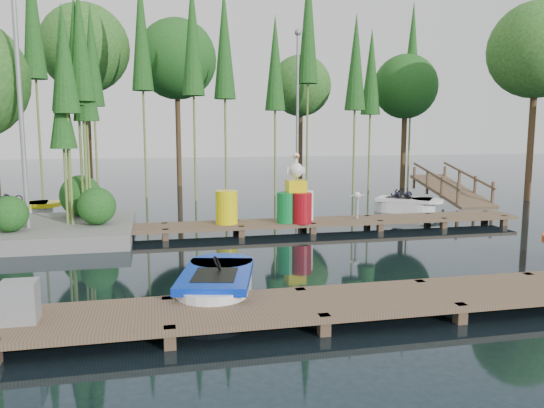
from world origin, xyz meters
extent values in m
plane|color=#1A2831|center=(0.00, 0.00, 0.00)|extent=(90.00, 90.00, 0.00)
cube|color=brown|center=(0.00, -4.50, 0.25)|extent=(18.00, 1.50, 0.10)
cube|color=brown|center=(-4.30, -3.87, 0.05)|extent=(0.16, 0.16, 0.50)
cube|color=brown|center=(-2.15, -5.13, 0.05)|extent=(0.16, 0.16, 0.50)
cube|color=brown|center=(-2.15, -3.87, 0.05)|extent=(0.16, 0.16, 0.50)
cube|color=brown|center=(0.00, -5.13, 0.05)|extent=(0.16, 0.16, 0.50)
cube|color=brown|center=(0.00, -3.87, 0.05)|extent=(0.16, 0.16, 0.50)
cube|color=brown|center=(2.15, -5.13, 0.05)|extent=(0.16, 0.16, 0.50)
cube|color=brown|center=(2.15, -3.87, 0.05)|extent=(0.16, 0.16, 0.50)
cube|color=brown|center=(4.30, -3.87, 0.05)|extent=(0.16, 0.16, 0.50)
cube|color=brown|center=(1.00, 2.50, 0.25)|extent=(15.00, 1.20, 0.10)
cube|color=brown|center=(-6.10, 2.98, 0.05)|extent=(0.16, 0.16, 0.50)
cube|color=brown|center=(-4.07, 2.02, 0.05)|extent=(0.16, 0.16, 0.50)
cube|color=brown|center=(-4.07, 2.98, 0.05)|extent=(0.16, 0.16, 0.50)
cube|color=brown|center=(-2.04, 2.02, 0.05)|extent=(0.16, 0.16, 0.50)
cube|color=brown|center=(-2.04, 2.98, 0.05)|extent=(0.16, 0.16, 0.50)
cube|color=brown|center=(-0.01, 2.02, 0.05)|extent=(0.16, 0.16, 0.50)
cube|color=brown|center=(-0.01, 2.98, 0.05)|extent=(0.16, 0.16, 0.50)
cube|color=brown|center=(2.01, 2.02, 0.05)|extent=(0.16, 0.16, 0.50)
cube|color=brown|center=(2.01, 2.98, 0.05)|extent=(0.16, 0.16, 0.50)
cube|color=brown|center=(4.04, 2.02, 0.05)|extent=(0.16, 0.16, 0.50)
cube|color=brown|center=(4.04, 2.98, 0.05)|extent=(0.16, 0.16, 0.50)
cube|color=brown|center=(6.07, 2.02, 0.05)|extent=(0.16, 0.16, 0.50)
cube|color=brown|center=(6.07, 2.98, 0.05)|extent=(0.16, 0.16, 0.50)
cube|color=brown|center=(8.10, 2.02, 0.05)|extent=(0.16, 0.16, 0.50)
cube|color=brown|center=(8.10, 2.98, 0.05)|extent=(0.16, 0.16, 0.50)
cube|color=slate|center=(-6.00, 3.00, 0.18)|extent=(6.20, 4.20, 0.42)
sphere|color=#225B1E|center=(-5.80, 2.00, 0.84)|extent=(0.90, 0.90, 0.90)
sphere|color=#225B1E|center=(-4.40, 4.20, 0.99)|extent=(1.20, 1.20, 1.20)
sphere|color=#225B1E|center=(-3.80, 2.60, 0.89)|extent=(1.00, 1.00, 1.00)
cylinder|color=olive|center=(-4.25, 3.56, 2.97)|extent=(0.07, 0.07, 5.93)
cone|color=#225B1E|center=(-4.25, 3.56, 5.04)|extent=(0.70, 0.70, 2.97)
cylinder|color=olive|center=(-4.57, 3.40, 2.83)|extent=(0.07, 0.07, 5.66)
cone|color=#225B1E|center=(-4.57, 3.40, 4.81)|extent=(0.70, 0.70, 2.83)
cylinder|color=olive|center=(-4.07, 3.59, 2.61)|extent=(0.07, 0.07, 5.22)
cone|color=#225B1E|center=(-4.07, 3.59, 4.44)|extent=(0.70, 0.70, 2.61)
cylinder|color=olive|center=(-4.44, 2.78, 2.76)|extent=(0.07, 0.07, 5.53)
cone|color=#225B1E|center=(-4.44, 2.78, 4.70)|extent=(0.70, 0.70, 2.76)
cylinder|color=olive|center=(-4.59, 2.90, 2.01)|extent=(0.07, 0.07, 4.01)
cone|color=#225B1E|center=(-4.59, 2.90, 3.41)|extent=(0.70, 0.70, 2.01)
cylinder|color=olive|center=(-4.13, 3.45, 3.05)|extent=(0.07, 0.07, 6.11)
cone|color=#225B1E|center=(-4.13, 3.45, 5.19)|extent=(0.70, 0.70, 3.05)
cylinder|color=#48331E|center=(12.74, 6.90, 3.03)|extent=(0.26, 0.26, 6.06)
sphere|color=#366F27|center=(12.74, 6.90, 6.06)|extent=(3.81, 3.81, 3.81)
cylinder|color=#48331E|center=(9.99, 12.65, 2.51)|extent=(0.26, 0.26, 5.02)
sphere|color=#225B1E|center=(9.99, 12.65, 5.02)|extent=(3.16, 3.16, 3.16)
cylinder|color=#48331E|center=(5.74, 16.70, 2.65)|extent=(0.26, 0.26, 5.31)
sphere|color=#366F27|center=(5.74, 16.70, 5.31)|extent=(3.34, 3.34, 3.34)
cylinder|color=#48331E|center=(-1.00, 16.03, 3.23)|extent=(0.26, 0.26, 6.46)
sphere|color=#225B1E|center=(-1.00, 16.03, 6.46)|extent=(4.06, 4.06, 4.06)
cylinder|color=#48331E|center=(-5.41, 16.00, 3.43)|extent=(0.26, 0.26, 6.85)
sphere|color=#366F27|center=(-5.41, 16.00, 6.85)|extent=(4.31, 4.31, 4.31)
cylinder|color=olive|center=(-6.71, 10.82, 4.83)|extent=(0.09, 0.09, 9.66)
cone|color=#225B1E|center=(-6.71, 10.82, 7.54)|extent=(0.90, 0.90, 5.31)
cylinder|color=olive|center=(-4.68, 11.83, 3.85)|extent=(0.09, 0.09, 7.69)
cone|color=#225B1E|center=(-4.68, 11.83, 6.00)|extent=(0.90, 0.90, 4.23)
cylinder|color=olive|center=(-2.63, 11.48, 4.49)|extent=(0.09, 0.09, 8.99)
cone|color=#225B1E|center=(-2.63, 11.48, 7.01)|extent=(0.90, 0.90, 4.94)
cylinder|color=olive|center=(-0.63, 9.87, 4.22)|extent=(0.09, 0.09, 8.44)
cone|color=#225B1E|center=(-0.63, 9.87, 6.58)|extent=(0.90, 0.90, 4.64)
cylinder|color=olive|center=(0.65, 10.00, 4.11)|extent=(0.09, 0.09, 8.22)
cone|color=#225B1E|center=(0.65, 10.00, 6.41)|extent=(0.90, 0.90, 4.52)
cylinder|color=olive|center=(2.96, 10.87, 3.70)|extent=(0.09, 0.09, 7.41)
cone|color=#225B1E|center=(2.96, 10.87, 5.78)|extent=(0.90, 0.90, 4.07)
cylinder|color=olive|center=(4.49, 11.10, 4.89)|extent=(0.09, 0.09, 9.77)
cone|color=#225B1E|center=(4.49, 11.10, 7.62)|extent=(0.90, 0.90, 5.38)
cylinder|color=olive|center=(6.24, 9.83, 3.70)|extent=(0.09, 0.09, 7.40)
cone|color=#225B1E|center=(6.24, 9.83, 5.77)|extent=(0.90, 0.90, 4.07)
cylinder|color=olive|center=(7.63, 11.42, 3.57)|extent=(0.09, 0.09, 7.14)
cone|color=#225B1E|center=(7.63, 11.42, 5.57)|extent=(0.90, 0.90, 3.93)
cylinder|color=olive|center=(10.17, 12.43, 4.31)|extent=(0.09, 0.09, 8.61)
cone|color=#225B1E|center=(10.17, 12.43, 6.72)|extent=(0.90, 0.90, 4.74)
cylinder|color=gray|center=(-5.50, 2.50, 3.50)|extent=(0.12, 0.12, 7.00)
cylinder|color=gray|center=(4.00, 11.00, 3.50)|extent=(0.12, 0.12, 7.00)
sphere|color=gray|center=(4.00, 11.00, 7.10)|extent=(0.30, 0.30, 0.30)
cube|color=brown|center=(9.00, 6.50, 0.55)|extent=(1.50, 3.94, 0.95)
cube|color=brown|center=(8.30, 4.90, 0.59)|extent=(0.08, 0.08, 0.90)
cube|color=brown|center=(8.30, 6.00, 0.70)|extent=(0.08, 0.08, 0.90)
cube|color=brown|center=(8.30, 7.10, 0.81)|extent=(0.08, 0.08, 0.90)
cube|color=brown|center=(8.30, 8.20, 0.92)|extent=(0.08, 0.08, 0.90)
cube|color=brown|center=(8.30, 6.50, 1.15)|extent=(0.06, 3.54, 0.83)
cube|color=brown|center=(9.70, 4.90, 0.59)|extent=(0.08, 0.08, 0.90)
cube|color=brown|center=(9.70, 6.00, 0.70)|extent=(0.08, 0.08, 0.90)
cube|color=brown|center=(9.70, 7.10, 0.81)|extent=(0.08, 0.08, 0.90)
cube|color=brown|center=(9.70, 8.20, 0.92)|extent=(0.08, 0.08, 0.90)
cube|color=brown|center=(9.70, 6.50, 1.15)|extent=(0.06, 3.54, 0.83)
cube|color=white|center=(-1.32, -3.36, 0.19)|extent=(1.35, 1.36, 0.51)
cylinder|color=white|center=(-1.19, -2.81, 0.19)|extent=(1.35, 1.35, 0.51)
cylinder|color=white|center=(-1.45, -3.91, 0.19)|extent=(1.35, 1.35, 0.51)
cube|color=#072CBC|center=(-1.32, -3.36, 0.47)|extent=(1.57, 2.16, 0.13)
cylinder|color=#072CBC|center=(-1.13, -2.56, 0.47)|extent=(1.38, 1.38, 0.13)
cube|color=black|center=(-1.36, -3.54, 0.51)|extent=(0.89, 1.06, 0.06)
torus|color=black|center=(-1.29, -3.22, 0.65)|extent=(0.20, 0.28, 0.25)
cube|color=white|center=(-6.73, 6.30, 0.19)|extent=(1.31, 1.30, 0.54)
cylinder|color=white|center=(-6.15, 6.37, 0.19)|extent=(1.30, 1.30, 0.54)
cube|color=yellow|center=(-6.73, 6.30, 0.49)|extent=(2.16, 1.42, 0.14)
cylinder|color=yellow|center=(-5.88, 6.40, 0.49)|extent=(1.32, 1.32, 0.14)
cube|color=black|center=(-6.93, 6.28, 0.53)|extent=(1.04, 0.83, 0.06)
torus|color=black|center=(-6.59, 6.32, 0.68)|extent=(0.28, 0.18, 0.26)
imported|color=#1E1E2D|center=(-6.98, 6.27, 0.77)|extent=(0.46, 0.36, 0.95)
cube|color=white|center=(6.36, 5.17, 0.18)|extent=(1.50, 1.50, 0.49)
cylinder|color=white|center=(6.80, 4.85, 0.18)|extent=(1.50, 1.50, 0.49)
cylinder|color=white|center=(5.93, 5.49, 0.18)|extent=(1.50, 1.50, 0.49)
cube|color=white|center=(6.36, 5.17, 0.45)|extent=(2.15, 1.99, 0.12)
cylinder|color=white|center=(6.99, 4.70, 0.45)|extent=(1.53, 1.53, 0.12)
cube|color=black|center=(6.22, 5.28, 0.49)|extent=(1.10, 1.06, 0.05)
torus|color=black|center=(6.47, 5.09, 0.62)|extent=(0.28, 0.25, 0.24)
imported|color=#1E1E2D|center=(6.18, 5.30, 0.67)|extent=(0.45, 0.43, 0.80)
imported|color=#1E1E2D|center=(6.62, 5.36, 0.62)|extent=(0.35, 0.33, 0.61)
cube|color=gray|center=(-4.12, -4.50, 0.58)|extent=(0.47, 0.39, 0.57)
cylinder|color=yellow|center=(-0.35, 2.50, 0.76)|extent=(0.62, 0.62, 0.93)
cylinder|color=#0E7E34|center=(1.33, 2.31, 0.73)|extent=(0.57, 0.57, 0.85)
cylinder|color=white|center=(1.90, 2.59, 0.73)|extent=(0.57, 0.57, 0.85)
cylinder|color=#9E0B14|center=(1.71, 2.12, 0.73)|extent=(0.57, 0.57, 0.85)
cube|color=yellow|center=(1.62, 2.40, 1.32)|extent=(0.52, 0.52, 0.33)
sphere|color=white|center=(1.62, 2.40, 1.77)|extent=(0.42, 0.42, 0.42)
cylinder|color=white|center=(1.62, 2.40, 2.01)|extent=(0.09, 0.09, 0.28)
sphere|color=white|center=(1.62, 2.40, 2.17)|extent=(0.19, 0.19, 0.19)
cone|color=#F4520C|center=(1.62, 2.21, 2.15)|extent=(0.09, 0.28, 0.09)
cube|color=white|center=(1.62, 2.40, 1.77)|extent=(0.52, 0.06, 0.17)
cylinder|color=gray|center=(3.51, 2.50, 0.60)|extent=(0.10, 0.10, 0.60)
sphere|color=white|center=(3.51, 2.50, 0.99)|extent=(0.20, 0.20, 0.20)
cube|color=gray|center=(3.51, 2.50, 0.99)|extent=(0.50, 0.04, 0.04)
cone|color=#F4520C|center=(3.51, 2.38, 0.99)|extent=(0.04, 0.10, 0.04)
camera|label=1|loc=(-2.29, -11.99, 2.89)|focal=35.00mm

